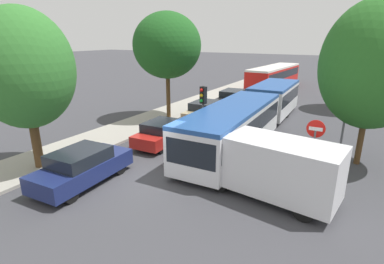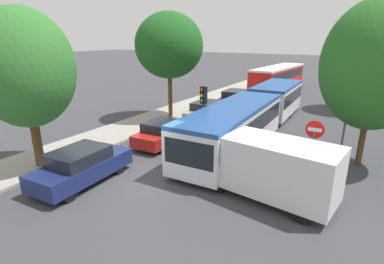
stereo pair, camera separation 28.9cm
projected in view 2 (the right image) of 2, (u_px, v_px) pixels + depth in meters
The scene contains 16 objects.
ground_plane at pixel (146, 179), 12.93m from camera, with size 200.00×200.00×0.00m, color #3D3D42.
kerb_strip_left at pixel (193, 105), 26.76m from camera, with size 3.20×37.10×0.14m, color #9E998E.
articulated_bus at pixel (255, 112), 18.53m from camera, with size 2.98×16.73×2.48m.
city_bus_rear at pixel (278, 76), 35.59m from camera, with size 3.32×11.84×2.52m.
queued_car_navy at pixel (81, 166), 12.45m from camera, with size 2.01×4.36×1.49m.
queued_car_red at pixel (163, 132), 16.96m from camera, with size 1.85×4.01×1.37m.
queued_car_tan at pixel (207, 111), 21.56m from camera, with size 1.97×4.29×1.46m.
queued_car_black at pixel (235, 99), 25.92m from camera, with size 2.01×4.37×1.49m.
white_van at pixel (273, 168), 11.05m from camera, with size 5.22×2.60×2.31m.
traffic_light at pixel (203, 104), 15.79m from camera, with size 0.37×0.39×3.40m.
no_entry_sign at pixel (313, 144), 11.67m from camera, with size 0.70×0.08×2.82m.
direction_sign_post at pixel (347, 112), 13.77m from camera, with size 0.21×1.40×3.60m.
tree_left_near at pixel (25, 69), 12.68m from camera, with size 4.13×4.13×7.12m.
tree_left_mid at pixel (170, 47), 20.93m from camera, with size 4.77×4.77×7.56m.
tree_right_near at pixel (376, 65), 12.95m from camera, with size 4.58×4.58×7.55m.
tree_right_mid at pixel (382, 47), 23.16m from camera, with size 4.94×4.94×8.02m.
Camera 2 is at (7.75, -9.00, 5.87)m, focal length 28.00 mm.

